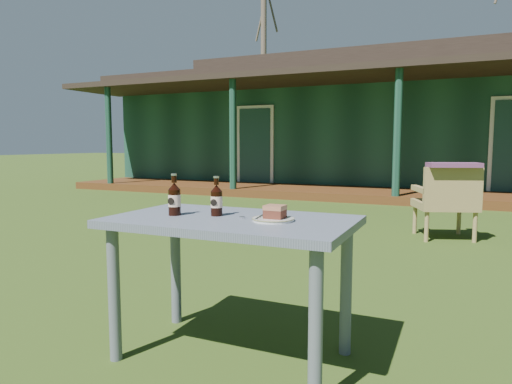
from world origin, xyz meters
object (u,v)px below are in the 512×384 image
at_px(cola_bottle_far, 174,199).
at_px(armchair_left, 447,199).
at_px(plate, 273,219).
at_px(cola_bottle_near, 217,200).
at_px(cafe_table, 231,238).
at_px(cake_slice, 275,212).

distance_m(cola_bottle_far, armchair_left, 3.83).
xyz_separation_m(plate, armchair_left, (0.69, 3.58, -0.26)).
bearing_deg(armchair_left, plate, -100.86).
bearing_deg(armchair_left, cola_bottle_near, -105.84).
bearing_deg(cafe_table, cola_bottle_far, -171.43).
height_order(plate, armchair_left, armchair_left).
xyz_separation_m(plate, cake_slice, (0.01, -0.00, 0.04)).
height_order(cola_bottle_near, armchair_left, cola_bottle_near).
bearing_deg(plate, cola_bottle_near, 175.41).
bearing_deg(cafe_table, armchair_left, 75.73).
xyz_separation_m(cafe_table, plate, (0.22, 0.00, 0.11)).
xyz_separation_m(cake_slice, cola_bottle_near, (-0.33, 0.03, 0.04)).
relative_size(plate, armchair_left, 0.24).
height_order(cafe_table, cola_bottle_near, cola_bottle_near).
bearing_deg(armchair_left, cola_bottle_far, -108.53).
height_order(cola_bottle_far, armchair_left, cola_bottle_far).
distance_m(cafe_table, cake_slice, 0.28).
distance_m(cafe_table, plate, 0.25).
bearing_deg(cola_bottle_far, cola_bottle_near, 19.16).
bearing_deg(cafe_table, plate, 0.02).
bearing_deg(cola_bottle_near, cake_slice, -4.53).
distance_m(cola_bottle_near, armchair_left, 3.70).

